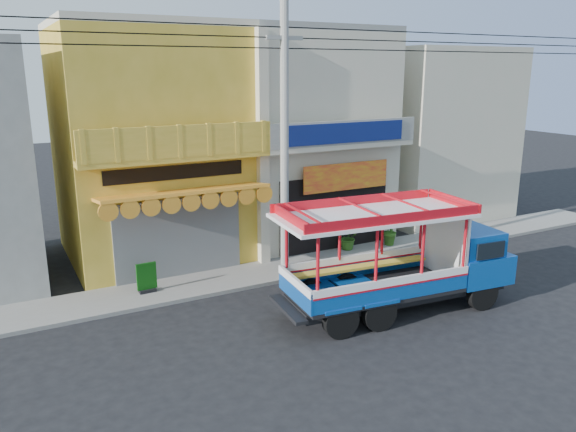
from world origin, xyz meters
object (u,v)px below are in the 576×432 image
object	(u,v)px
songthaew_truck	(413,257)
potted_plant_a	(347,237)
utility_pole	(289,125)
potted_plant_c	(390,230)
green_sign	(147,280)
potted_plant_b	(388,231)

from	to	relation	value
songthaew_truck	potted_plant_a	bearing A→B (deg)	76.22
utility_pole	potted_plant_c	bearing A→B (deg)	14.73
utility_pole	songthaew_truck	bearing A→B (deg)	-62.29
utility_pole	green_sign	distance (m)	6.43
songthaew_truck	potted_plant_c	bearing A→B (deg)	57.12
utility_pole	potted_plant_b	bearing A→B (deg)	11.89
green_sign	potted_plant_b	xyz separation A→B (m)	(9.40, 0.30, 0.17)
potted_plant_b	potted_plant_c	distance (m)	0.55
utility_pole	songthaew_truck	world-z (taller)	utility_pole
potted_plant_a	potted_plant_b	bearing A→B (deg)	-71.57
potted_plant_c	utility_pole	bearing A→B (deg)	-66.52
green_sign	potted_plant_a	bearing A→B (deg)	4.66
potted_plant_c	green_sign	bearing A→B (deg)	-77.37
potted_plant_a	songthaew_truck	bearing A→B (deg)	-164.29
utility_pole	potted_plant_c	xyz separation A→B (m)	(5.30, 1.39, -4.47)
utility_pole	potted_plant_c	distance (m)	7.07
songthaew_truck	green_sign	distance (m)	7.94
potted_plant_a	potted_plant_c	distance (m)	2.07
songthaew_truck	potted_plant_c	world-z (taller)	songthaew_truck
songthaew_truck	green_sign	bearing A→B (deg)	145.31
green_sign	potted_plant_c	bearing A→B (deg)	3.88
green_sign	potted_plant_c	xyz separation A→B (m)	(9.80, 0.66, 0.05)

